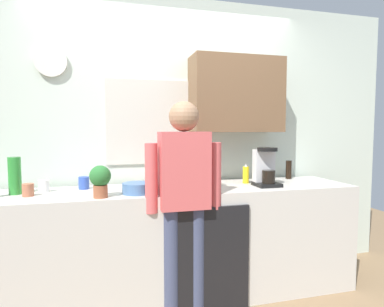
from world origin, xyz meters
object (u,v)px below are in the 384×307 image
bottle_dark_sauce (289,170)px  potted_plant (100,179)px  person_at_sink (184,191)px  bottle_clear_soda (15,176)px  coffee_maker (265,169)px  cup_white_mug (44,186)px  cup_blue_mug (84,183)px  mixing_bowl (137,188)px  cup_terracotta_mug (28,190)px  dish_soap (246,175)px

bottle_dark_sauce → potted_plant: bearing=-166.0°
person_at_sink → bottle_clear_soda: bearing=162.5°
coffee_maker → bottle_clear_soda: bearing=176.0°
bottle_clear_soda → bottle_dark_sauce: (2.39, 0.16, -0.05)m
bottle_dark_sauce → coffee_maker: bearing=-143.9°
cup_white_mug → potted_plant: size_ratio=0.41×
cup_white_mug → cup_blue_mug: (0.29, 0.06, 0.00)m
cup_blue_mug → person_at_sink: 0.86m
bottle_clear_soda → potted_plant: bearing=-24.7°
bottle_dark_sauce → mixing_bowl: bottle_dark_sauce is taller
cup_terracotta_mug → person_at_sink: size_ratio=0.06×
cup_white_mug → cup_terracotta_mug: 0.16m
bottle_clear_soda → bottle_dark_sauce: size_ratio=1.56×
coffee_maker → bottle_clear_soda: coffee_maker is taller
cup_white_mug → bottle_dark_sauce: bearing=3.2°
cup_blue_mug → dish_soap: dish_soap is taller
cup_terracotta_mug → cup_blue_mug: bearing=27.7°
bottle_dark_sauce → person_at_sink: (-1.18, -0.52, -0.05)m
coffee_maker → cup_blue_mug: size_ratio=3.30×
cup_blue_mug → potted_plant: size_ratio=0.43×
bottle_clear_soda → mixing_bowl: bearing=-12.8°
coffee_maker → cup_white_mug: size_ratio=3.47×
potted_plant → cup_blue_mug: bearing=110.0°
cup_blue_mug → cup_terracotta_mug: bearing=-152.3°
dish_soap → bottle_clear_soda: bearing=-179.4°
cup_blue_mug → mixing_bowl: (0.40, -0.29, -0.01)m
bottle_dark_sauce → cup_blue_mug: bottle_dark_sauce is taller
coffee_maker → dish_soap: (-0.11, 0.16, -0.07)m
person_at_sink → coffee_maker: bearing=15.6°
coffee_maker → dish_soap: coffee_maker is taller
cup_white_mug → cup_blue_mug: 0.30m
cup_blue_mug → coffee_maker: bearing=-8.7°
dish_soap → person_at_sink: size_ratio=0.11×
bottle_clear_soda → potted_plant: (0.62, -0.28, -0.01)m
potted_plant → person_at_sink: size_ratio=0.14×
cup_blue_mug → cup_white_mug: bearing=-168.5°
potted_plant → bottle_clear_soda: bearing=155.3°
coffee_maker → dish_soap: 0.21m
potted_plant → person_at_sink: person_at_sink is taller
dish_soap → cup_blue_mug: bearing=177.1°
potted_plant → cup_terracotta_mug: bearing=160.3°
cup_white_mug → cup_blue_mug: cup_blue_mug is taller
cup_white_mug → person_at_sink: (1.02, -0.40, -0.01)m
bottle_dark_sauce → mixing_bowl: bearing=-166.6°
coffee_maker → cup_white_mug: (-1.79, 0.17, -0.10)m
bottle_clear_soda → potted_plant: size_ratio=1.22×
person_at_sink → cup_terracotta_mug: bearing=165.9°
cup_white_mug → potted_plant: bearing=-36.7°
coffee_maker → cup_terracotta_mug: (-1.87, 0.03, -0.10)m
bottle_dark_sauce → cup_terracotta_mug: 2.29m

